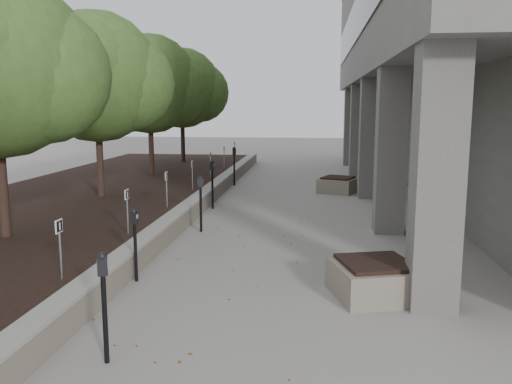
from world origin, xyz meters
The scene contains 21 objects.
ground centered at (0.00, 0.00, 0.00)m, with size 90.00×90.00×0.00m, color gray.
retaining_wall centered at (-1.82, 9.00, 0.25)m, with size 0.39×26.00×0.50m, color gray, non-canonical shape.
planting_bed centered at (-5.50, 9.00, 0.20)m, with size 7.00×26.00×0.40m, color black.
crabapple_tree_3 centered at (-4.80, 8.00, 3.12)m, with size 4.60×4.00×5.44m, color #375E24, non-canonical shape.
crabapple_tree_4 centered at (-4.80, 13.00, 3.12)m, with size 4.60×4.00×5.44m, color #375E24, non-canonical shape.
crabapple_tree_5 centered at (-4.80, 18.00, 3.12)m, with size 4.60×4.00×5.44m, color #375E24, non-canonical shape.
parking_sign_2 centered at (-2.35, 0.50, 0.88)m, with size 0.04×0.22×0.96m, color black, non-canonical shape.
parking_sign_3 centered at (-2.35, 3.50, 0.88)m, with size 0.04×0.22×0.96m, color black, non-canonical shape.
parking_sign_4 centered at (-2.35, 6.50, 0.88)m, with size 0.04×0.22×0.96m, color black, non-canonical shape.
parking_sign_5 centered at (-2.35, 9.50, 0.88)m, with size 0.04×0.22×0.96m, color black, non-canonical shape.
parking_sign_6 centered at (-2.35, 12.50, 0.88)m, with size 0.04×0.22×0.96m, color black, non-canonical shape.
parking_sign_7 centered at (-2.35, 15.50, 0.88)m, with size 0.04×0.22×0.96m, color black, non-canonical shape.
parking_sign_8 centered at (-2.35, 18.50, 0.88)m, with size 0.04×0.22×0.96m, color black, non-canonical shape.
parking_meter_1 centered at (-0.90, -1.32, 0.70)m, with size 0.14×0.10×1.40m, color black, non-canonical shape.
parking_meter_2 centered at (-1.55, 1.66, 0.66)m, with size 0.13×0.09×1.32m, color black, non-canonical shape.
parking_meter_3 centered at (-1.21, 5.49, 0.71)m, with size 0.14×0.10×1.41m, color black, non-canonical shape.
parking_meter_4 centered at (-1.49, 8.45, 0.74)m, with size 0.15×0.10×1.48m, color black, non-canonical shape.
parking_meter_5 centered at (-1.55, 13.19, 0.76)m, with size 0.15×0.11×1.52m, color black, non-canonical shape.
planter_front centered at (2.59, 1.36, 0.30)m, with size 1.30×1.30×0.60m, color gray, non-canonical shape.
planter_back centered at (2.42, 11.99, 0.28)m, with size 1.21×1.21×0.57m, color gray, non-canonical shape.
berry_scatter centered at (-0.10, 5.00, 0.01)m, with size 3.30×14.10×0.02m, color #950E0A, non-canonical shape.
Camera 1 is at (1.58, -7.11, 3.09)m, focal length 37.17 mm.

